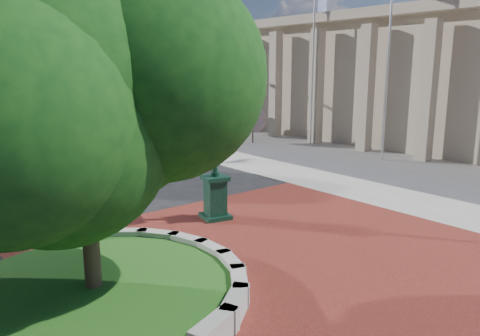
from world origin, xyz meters
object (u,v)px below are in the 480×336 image
flagpole_a (388,63)px  street_lamp_near (61,66)px  post_clock (215,133)px  parked_car (32,116)px  flagpole_b (313,68)px

flagpole_a → street_lamp_near: 25.44m
post_clock → street_lamp_near: 26.50m
flagpole_a → parked_car: bearing=109.0°
parked_car → street_lamp_near: bearing=-91.0°
flagpole_a → street_lamp_near: flagpole_a is taller
parked_car → street_lamp_near: street_lamp_near is taller
parked_car → post_clock: bearing=-105.0°
parked_car → street_lamp_near: size_ratio=0.53×
flagpole_a → flagpole_b: flagpole_a is taller
post_clock → flagpole_b: 17.17m
street_lamp_near → post_clock: bearing=-98.5°
street_lamp_near → flagpole_b: bearing=-58.3°
post_clock → flagpole_b: size_ratio=0.55×
parked_car → flagpole_a: bearing=-80.7°
post_clock → street_lamp_near: size_ratio=0.61×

